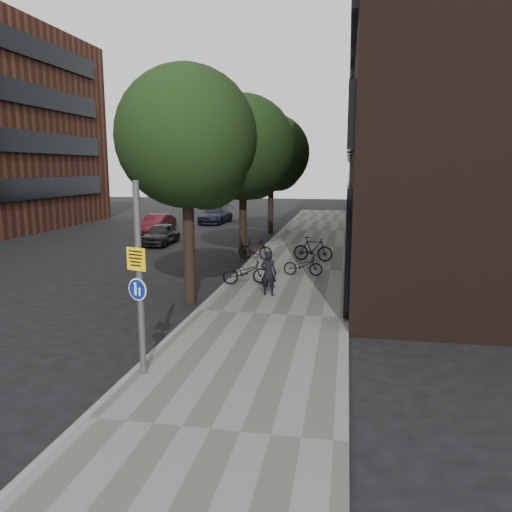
% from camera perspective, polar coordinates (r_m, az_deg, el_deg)
% --- Properties ---
extents(ground, '(120.00, 120.00, 0.00)m').
position_cam_1_polar(ground, '(11.77, -1.98, -11.71)').
color(ground, black).
rests_on(ground, ground).
extents(sidewalk, '(4.50, 60.00, 0.12)m').
position_cam_1_polar(sidewalk, '(21.23, 4.42, -1.65)').
color(sidewalk, slate).
rests_on(sidewalk, ground).
extents(curb_edge, '(0.15, 60.00, 0.13)m').
position_cam_1_polar(curb_edge, '(21.56, -1.54, -1.42)').
color(curb_edge, slate).
rests_on(curb_edge, ground).
extents(building_right_dark_brick, '(12.00, 40.00, 18.00)m').
position_cam_1_polar(building_right_dark_brick, '(33.57, 21.79, 17.33)').
color(building_right_dark_brick, black).
rests_on(building_right_dark_brick, ground).
extents(street_tree_near, '(4.40, 4.40, 7.50)m').
position_cam_1_polar(street_tree_near, '(16.09, -7.53, 12.64)').
color(street_tree_near, black).
rests_on(street_tree_near, ground).
extents(street_tree_mid, '(5.00, 5.00, 7.80)m').
position_cam_1_polar(street_tree_mid, '(24.32, -1.29, 11.84)').
color(street_tree_mid, black).
rests_on(street_tree_mid, ground).
extents(street_tree_far, '(5.00, 5.00, 7.80)m').
position_cam_1_polar(street_tree_far, '(33.19, 1.89, 11.38)').
color(street_tree_far, black).
rests_on(street_tree_far, ground).
extents(signpost, '(0.45, 0.17, 4.00)m').
position_cam_1_polar(signpost, '(10.37, -13.16, -2.60)').
color(signpost, '#595B5E').
rests_on(signpost, sidewalk).
extents(pedestrian, '(0.58, 0.42, 1.50)m').
position_cam_1_polar(pedestrian, '(16.76, 1.44, -1.97)').
color(pedestrian, black).
rests_on(pedestrian, sidewalk).
extents(parked_bike_facade_near, '(1.57, 0.58, 0.82)m').
position_cam_1_polar(parked_bike_facade_near, '(19.93, 5.40, -1.07)').
color(parked_bike_facade_near, black).
rests_on(parked_bike_facade_near, sidewalk).
extents(parked_bike_facade_far, '(1.90, 0.83, 1.11)m').
position_cam_1_polar(parked_bike_facade_far, '(23.05, 6.52, 0.80)').
color(parked_bike_facade_far, black).
rests_on(parked_bike_facade_far, sidewalk).
extents(parked_bike_curb_near, '(1.79, 1.13, 0.89)m').
position_cam_1_polar(parked_bike_curb_near, '(18.40, -1.21, -1.84)').
color(parked_bike_curb_near, black).
rests_on(parked_bike_curb_near, sidewalk).
extents(parked_bike_curb_far, '(1.75, 0.77, 1.01)m').
position_cam_1_polar(parked_bike_curb_far, '(23.27, -0.10, 0.84)').
color(parked_bike_curb_far, black).
rests_on(parked_bike_curb_far, sidewalk).
extents(parked_car_near, '(1.50, 3.59, 1.21)m').
position_cam_1_polar(parked_car_near, '(29.10, -10.82, 2.49)').
color(parked_car_near, black).
rests_on(parked_car_near, ground).
extents(parked_car_mid, '(1.44, 3.91, 1.28)m').
position_cam_1_polar(parked_car_mid, '(33.96, -11.26, 3.60)').
color(parked_car_mid, '#561820').
rests_on(parked_car_mid, ground).
extents(parked_car_far, '(2.08, 4.64, 1.32)m').
position_cam_1_polar(parked_car_far, '(39.83, -4.61, 4.72)').
color(parked_car_far, black).
rests_on(parked_car_far, ground).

